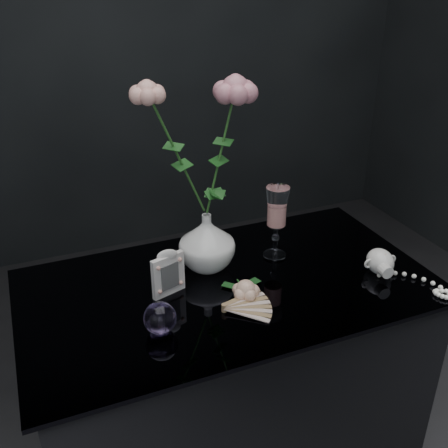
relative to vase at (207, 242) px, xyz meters
name	(u,v)px	position (x,y,z in m)	size (l,w,h in m)	color
table	(229,394)	(0.02, -0.10, -0.46)	(1.05, 0.58, 0.76)	black
vase	(207,242)	(0.00, 0.00, 0.00)	(0.15, 0.15, 0.16)	white
wine_glass	(276,223)	(0.20, -0.02, 0.03)	(0.06, 0.06, 0.21)	white
picture_frame	(168,272)	(-0.13, -0.08, -0.02)	(0.09, 0.07, 0.13)	white
paperweight	(160,318)	(-0.20, -0.22, -0.04)	(0.07, 0.07, 0.07)	#8A70B7
paper_fan	(224,307)	(-0.03, -0.20, -0.07)	(0.23, 0.18, 0.02)	beige
loose_rose	(246,290)	(0.03, -0.17, -0.05)	(0.11, 0.15, 0.05)	beige
pearl_jar	(380,260)	(0.42, -0.20, -0.04)	(0.23, 0.24, 0.07)	white
roses	(200,141)	(-0.01, 0.00, 0.28)	(0.31, 0.13, 0.40)	#EBA496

